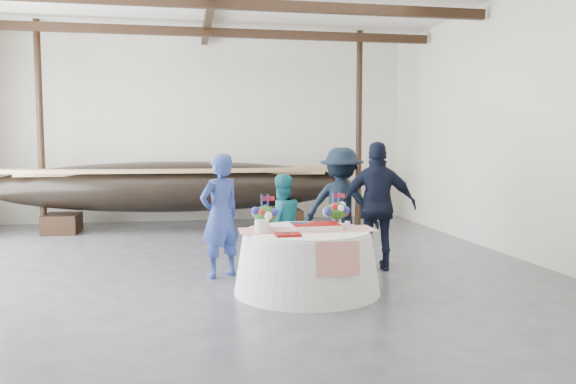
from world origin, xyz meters
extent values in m
cube|color=#3D3D42|center=(0.00, 0.00, 0.00)|extent=(10.00, 12.00, 0.01)
cube|color=silver|center=(0.00, 6.00, 2.25)|extent=(10.00, 0.02, 4.50)
cube|color=silver|center=(0.00, -6.00, 2.25)|extent=(10.00, 0.02, 4.50)
cube|color=silver|center=(5.00, 0.00, 2.25)|extent=(0.02, 12.00, 4.50)
cube|color=black|center=(0.00, 1.50, 4.25)|extent=(9.80, 0.12, 0.18)
cube|color=black|center=(0.00, 4.00, 4.25)|extent=(9.80, 0.12, 0.18)
cylinder|color=black|center=(-3.50, 4.52, 2.25)|extent=(0.14, 0.14, 4.50)
cylinder|color=black|center=(3.50, 4.52, 2.25)|extent=(0.14, 0.14, 4.50)
cube|color=black|center=(-3.13, 4.52, 0.20)|extent=(0.71, 0.91, 0.41)
cube|color=black|center=(1.75, 4.52, 0.20)|extent=(0.71, 0.91, 0.41)
ellipsoid|color=black|center=(-0.69, 4.52, 0.97)|extent=(8.13, 1.63, 1.12)
cube|color=#9E7A4C|center=(-0.69, 4.52, 1.27)|extent=(6.51, 1.07, 0.06)
cone|color=silver|center=(1.07, -1.12, 0.39)|extent=(1.89, 1.89, 0.78)
cylinder|color=silver|center=(1.07, -1.12, 0.79)|extent=(1.60, 1.60, 0.04)
cube|color=red|center=(1.07, -1.12, 0.81)|extent=(1.76, 0.59, 0.01)
cube|color=white|center=(1.18, -1.13, 0.85)|extent=(0.60, 0.40, 0.07)
cylinder|color=white|center=(0.46, -1.27, 0.89)|extent=(0.18, 0.18, 0.16)
cylinder|color=white|center=(0.53, -0.80, 0.90)|extent=(0.18, 0.18, 0.17)
cube|color=maroon|center=(0.74, -1.54, 0.83)|extent=(0.30, 0.24, 0.03)
cone|color=silver|center=(1.57, -1.24, 0.87)|extent=(0.09, 0.09, 0.12)
imported|color=navy|center=(0.00, -0.11, 0.89)|extent=(0.78, 0.70, 1.78)
imported|color=teal|center=(0.93, 0.13, 0.73)|extent=(0.80, 0.68, 1.46)
imported|color=black|center=(1.95, 0.42, 0.93)|extent=(1.38, 1.15, 1.86)
imported|color=black|center=(2.39, -0.06, 0.98)|extent=(1.23, 0.75, 1.95)
camera|label=1|loc=(-0.43, -8.13, 1.93)|focal=35.00mm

